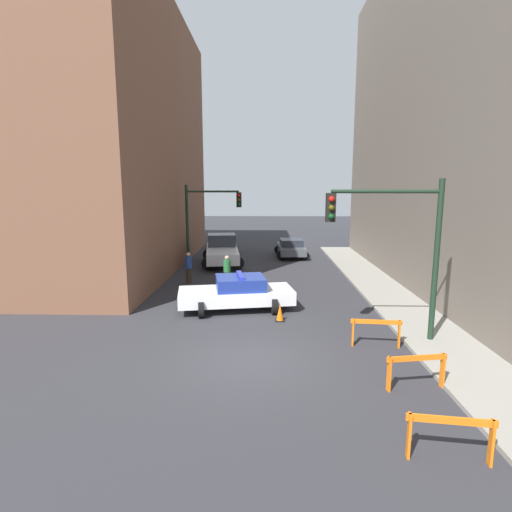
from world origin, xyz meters
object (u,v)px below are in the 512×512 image
pedestrian_crossing (227,271)px  barrier_back (376,328)px  barrier_front (450,431)px  barrier_mid (417,366)px  traffic_light_near (401,236)px  traffic_cone (280,313)px  white_truck (222,250)px  pedestrian_corner (189,267)px  traffic_light_far (205,215)px  parked_car_near (291,247)px  police_car (237,293)px

pedestrian_crossing → barrier_back: bearing=-156.9°
barrier_front → barrier_mid: (0.38, 2.72, 0.00)m
traffic_light_near → traffic_cone: (-3.71, 2.03, -3.21)m
traffic_light_near → pedestrian_crossing: 9.80m
white_truck → pedestrian_corner: 5.67m
traffic_light_far → pedestrian_crossing: (1.80, -4.68, -2.54)m
white_truck → barrier_mid: white_truck is taller
traffic_light_near → pedestrian_corner: bearing=136.3°
traffic_light_near → barrier_back: bearing=-150.7°
pedestrian_corner → barrier_mid: pedestrian_corner is taller
traffic_light_near → pedestrian_corner: (-8.37, 7.99, -2.67)m
white_truck → parked_car_near: size_ratio=1.28×
parked_car_near → barrier_front: 22.39m
barrier_back → pedestrian_crossing: bearing=126.3°
barrier_mid → barrier_back: bearing=95.9°
traffic_light_near → pedestrian_corner: size_ratio=3.13×
parked_car_near → white_truck: bearing=-150.9°
traffic_light_near → pedestrian_crossing: bearing=131.4°
traffic_light_near → white_truck: size_ratio=0.93×
traffic_cone → traffic_light_near: bearing=-28.6°
white_truck → parked_car_near: white_truck is taller
police_car → barrier_mid: size_ratio=3.12×
pedestrian_corner → barrier_front: 15.77m
pedestrian_crossing → traffic_cone: bearing=-166.6°
police_car → pedestrian_corner: (-2.92, 4.58, 0.14)m
white_truck → traffic_cone: 12.05m
parked_car_near → pedestrian_crossing: size_ratio=2.64×
pedestrian_crossing → pedestrian_corner: (-2.14, 0.92, 0.00)m
parked_car_near → traffic_cone: size_ratio=6.67×
traffic_light_near → barrier_front: 6.59m
barrier_back → traffic_cone: bearing=140.7°
pedestrian_crossing → traffic_light_far: bearing=7.9°
traffic_light_near → traffic_light_far: 14.24m
traffic_cone → parked_car_near: bearing=85.0°
pedestrian_crossing → barrier_back: pedestrian_crossing is taller
pedestrian_corner → barrier_mid: bearing=-125.0°
traffic_light_far → white_truck: 3.18m
barrier_back → traffic_cone: 3.86m
traffic_cone → police_car: bearing=141.5°
pedestrian_crossing → barrier_mid: size_ratio=1.05×
parked_car_near → barrier_mid: 19.72m
traffic_light_far → barrier_front: bearing=-67.8°
barrier_front → parked_car_near: bearing=94.1°
traffic_cone → traffic_light_far: bearing=113.9°
traffic_light_near → barrier_front: size_ratio=3.26×
pedestrian_corner → traffic_cone: (4.66, -5.97, -0.54)m
traffic_light_far → traffic_cone: (4.32, -9.73, -3.08)m
police_car → traffic_cone: bearing=-138.5°
traffic_light_far → pedestrian_crossing: size_ratio=3.13×
pedestrian_corner → traffic_light_near: bearing=-114.1°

